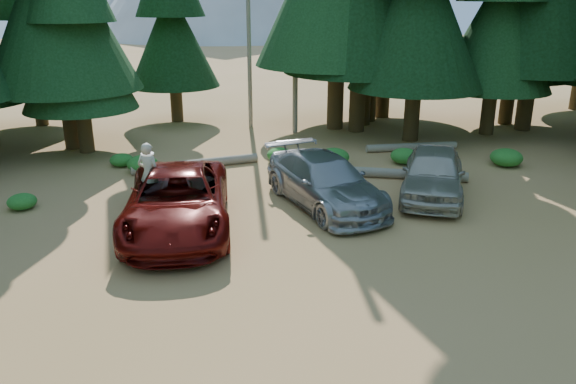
# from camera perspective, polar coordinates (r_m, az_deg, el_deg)

# --- Properties ---
(ground) EXTENTS (160.00, 160.00, 0.00)m
(ground) POSITION_cam_1_polar(r_m,az_deg,el_deg) (13.29, 6.35, -8.34)
(ground) COLOR #A78247
(ground) RESTS_ON ground
(forest_belt_north) EXTENTS (36.00, 7.00, 22.00)m
(forest_belt_north) POSITION_cam_1_polar(r_m,az_deg,el_deg) (27.27, -1.11, 6.30)
(forest_belt_north) COLOR black
(forest_belt_north) RESTS_ON ground
(snag_back) EXTENTS (0.20, 0.20, 10.00)m
(snag_back) POSITION_cam_1_polar(r_m,az_deg,el_deg) (27.48, -4.03, 16.90)
(snag_back) COLOR gray
(snag_back) RESTS_ON ground
(red_pickup) EXTENTS (2.83, 6.03, 1.67)m
(red_pickup) POSITION_cam_1_polar(r_m,az_deg,el_deg) (15.64, -11.18, -0.90)
(red_pickup) COLOR #560A07
(red_pickup) RESTS_ON ground
(silver_minivan_center) EXTENTS (3.64, 5.69, 1.54)m
(silver_minivan_center) POSITION_cam_1_polar(r_m,az_deg,el_deg) (17.20, 3.78, 1.07)
(silver_minivan_center) COLOR #9C9EA4
(silver_minivan_center) RESTS_ON ground
(silver_minivan_right) EXTENTS (3.55, 5.05, 1.60)m
(silver_minivan_right) POSITION_cam_1_polar(r_m,az_deg,el_deg) (18.51, 14.54, 1.90)
(silver_minivan_right) COLOR #B5ADA1
(silver_minivan_right) RESTS_ON ground
(frisbee_player) EXTENTS (0.78, 0.67, 1.81)m
(frisbee_player) POSITION_cam_1_polar(r_m,az_deg,el_deg) (16.33, -13.95, 1.82)
(frisbee_player) COLOR beige
(frisbee_player) RESTS_ON ground
(log_left) EXTENTS (4.73, 1.48, 0.34)m
(log_left) POSITION_cam_1_polar(r_m,az_deg,el_deg) (21.38, -9.31, 2.84)
(log_left) COLOR gray
(log_left) RESTS_ON ground
(log_mid) EXTENTS (3.91, 0.43, 0.32)m
(log_mid) POSITION_cam_1_polar(r_m,az_deg,el_deg) (24.12, 12.45, 4.51)
(log_mid) COLOR gray
(log_mid) RESTS_ON ground
(log_right) EXTENTS (5.31, 2.00, 0.35)m
(log_right) POSITION_cam_1_polar(r_m,az_deg,el_deg) (20.27, 10.17, 1.89)
(log_right) COLOR gray
(log_right) RESTS_ON ground
(shrub_far_left) EXTENTS (1.12, 1.12, 0.62)m
(shrub_far_left) POSITION_cam_1_polar(r_m,az_deg,el_deg) (21.29, -14.57, 2.79)
(shrub_far_left) COLOR #1F6921
(shrub_far_left) RESTS_ON ground
(shrub_left) EXTENTS (0.88, 0.88, 0.48)m
(shrub_left) POSITION_cam_1_polar(r_m,az_deg,el_deg) (22.27, -16.56, 3.14)
(shrub_left) COLOR #1F6921
(shrub_left) RESTS_ON ground
(shrub_center_left) EXTENTS (1.01, 1.01, 0.55)m
(shrub_center_left) POSITION_cam_1_polar(r_m,az_deg,el_deg) (21.91, -0.83, 3.79)
(shrub_center_left) COLOR #1F6921
(shrub_center_left) RESTS_ON ground
(shrub_center_right) EXTENTS (1.19, 1.19, 0.65)m
(shrub_center_right) POSITION_cam_1_polar(r_m,az_deg,el_deg) (21.52, 4.67, 3.58)
(shrub_center_right) COLOR #1F6921
(shrub_center_right) RESTS_ON ground
(shrub_right) EXTENTS (1.07, 1.07, 0.59)m
(shrub_right) POSITION_cam_1_polar(r_m,az_deg,el_deg) (22.15, 11.74, 3.60)
(shrub_right) COLOR #1F6921
(shrub_right) RESTS_ON ground
(shrub_far_right) EXTENTS (1.20, 1.20, 0.66)m
(shrub_far_right) POSITION_cam_1_polar(r_m,az_deg,el_deg) (22.92, 21.30, 3.29)
(shrub_far_right) COLOR #1F6921
(shrub_far_right) RESTS_ON ground
(shrub_edge_west) EXTENTS (0.86, 0.86, 0.47)m
(shrub_edge_west) POSITION_cam_1_polar(r_m,az_deg,el_deg) (18.85, -25.41, -0.88)
(shrub_edge_west) COLOR #1F6921
(shrub_edge_west) RESTS_ON ground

